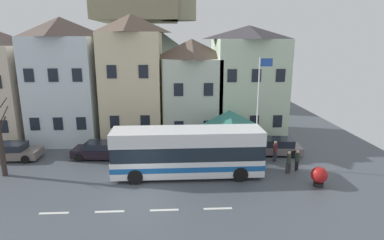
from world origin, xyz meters
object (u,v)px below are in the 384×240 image
pedestrian_00 (275,151)px  hilltop_castle (140,54)px  public_bench (241,141)px  pedestrian_02 (289,162)px  townhouse_03 (192,90)px  harbour_buoy (319,176)px  bus_shelter (229,118)px  townhouse_02 (133,78)px  parked_car_00 (100,150)px  pedestrian_03 (297,159)px  townhouse_04 (247,82)px  flagpole (259,106)px  parked_car_02 (11,152)px  pedestrian_01 (262,152)px  townhouse_01 (65,81)px  transit_bus (188,153)px  parked_car_01 (275,146)px

pedestrian_00 → hilltop_castle: bearing=114.6°
pedestrian_00 → public_bench: (-1.83, 3.77, -0.42)m
pedestrian_02 → townhouse_03: bearing=124.9°
harbour_buoy → bus_shelter: bearing=127.2°
townhouse_02 → hilltop_castle: hilltop_castle is taller
bus_shelter → parked_car_00: 10.64m
hilltop_castle → pedestrian_03: 33.89m
townhouse_04 → flagpole: 8.13m
pedestrian_02 → pedestrian_03: size_ratio=1.07×
flagpole → townhouse_03: bearing=120.5°
townhouse_04 → harbour_buoy: 12.80m
parked_car_02 → flagpole: size_ratio=0.54×
townhouse_03 → pedestrian_01: size_ratio=5.83×
pedestrian_00 → pedestrian_01: size_ratio=1.04×
parked_car_00 → pedestrian_02: (13.93, -3.80, 0.19)m
parked_car_00 → harbour_buoy: parked_car_00 is taller
townhouse_01 → transit_bus: (10.78, -8.94, -3.90)m
bus_shelter → pedestrian_00: bearing=-29.7°
townhouse_03 → townhouse_04: bearing=5.7°
harbour_buoy → pedestrian_00: bearing=108.6°
townhouse_01 → parked_car_00: 8.15m
townhouse_03 → flagpole: (4.43, -7.52, -0.06)m
parked_car_02 → pedestrian_02: bearing=-10.5°
townhouse_02 → pedestrian_03: townhouse_02 is taller
flagpole → pedestrian_03: bearing=-21.3°
townhouse_02 → pedestrian_03: size_ratio=7.49×
parked_car_01 → public_bench: 3.16m
pedestrian_00 → parked_car_02: bearing=175.7°
parked_car_00 → parked_car_02: parked_car_00 is taller
hilltop_castle → transit_bus: bearing=-78.7°
hilltop_castle → flagpole: hilltop_castle is taller
townhouse_02 → parked_car_00: size_ratio=2.66×
townhouse_01 → townhouse_04: (16.91, 0.68, -0.32)m
townhouse_02 → pedestrian_01: bearing=-36.9°
parked_car_01 → pedestrian_03: 3.48m
hilltop_castle → pedestrian_02: bearing=-66.6°
townhouse_01 → parked_car_02: townhouse_01 is taller
parked_car_00 → pedestrian_02: bearing=170.9°
transit_bus → parked_car_02: (-13.80, 3.86, -1.03)m
townhouse_01 → pedestrian_01: 18.51m
bus_shelter → pedestrian_03: (4.37, -3.70, -2.21)m
transit_bus → harbour_buoy: (8.37, -2.14, -0.96)m
pedestrian_02 → pedestrian_01: bearing=126.6°
townhouse_03 → parked_car_00: 10.07m
townhouse_01 → public_bench: townhouse_01 is taller
townhouse_01 → hilltop_castle: (4.64, 21.75, 1.57)m
transit_bus → parked_car_00: size_ratio=2.38×
parked_car_02 → pedestrian_03: 21.98m
townhouse_02 → hilltop_castle: (-1.44, 20.97, 1.40)m
pedestrian_03 → public_bench: pedestrian_03 is taller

